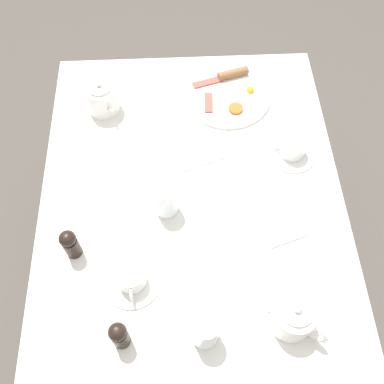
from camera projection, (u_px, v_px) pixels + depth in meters
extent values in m
plane|color=#4C4742|center=(192.00, 281.00, 1.99)|extent=(8.00, 8.00, 0.00)
cube|color=silver|center=(192.00, 198.00, 1.35)|extent=(0.90, 1.17, 0.03)
cylinder|color=brown|center=(94.00, 138.00, 1.94)|extent=(0.04, 0.04, 0.72)
cylinder|color=brown|center=(278.00, 131.00, 1.96)|extent=(0.04, 0.04, 0.72)
cylinder|color=white|center=(227.00, 94.00, 1.54)|extent=(0.30, 0.30, 0.01)
cylinder|color=white|center=(250.00, 92.00, 1.53)|extent=(0.06, 0.06, 0.00)
sphere|color=yellow|center=(250.00, 90.00, 1.52)|extent=(0.02, 0.02, 0.02)
cylinder|color=brown|center=(233.00, 73.00, 1.56)|extent=(0.11, 0.06, 0.03)
cube|color=#B74C42|center=(208.00, 82.00, 1.55)|extent=(0.11, 0.05, 0.01)
cube|color=#B74C42|center=(209.00, 103.00, 1.50)|extent=(0.03, 0.09, 0.01)
cylinder|color=#D16023|center=(236.00, 108.00, 1.49)|extent=(0.05, 0.05, 0.01)
cylinder|color=white|center=(293.00, 317.00, 1.11)|extent=(0.11, 0.11, 0.10)
cylinder|color=white|center=(297.00, 311.00, 1.06)|extent=(0.08, 0.08, 0.01)
sphere|color=white|center=(298.00, 309.00, 1.05)|extent=(0.02, 0.02, 0.02)
cone|color=white|center=(270.00, 299.00, 1.12)|extent=(0.05, 0.05, 0.05)
torus|color=white|center=(314.00, 332.00, 1.09)|extent=(0.07, 0.06, 0.08)
cylinder|color=white|center=(102.00, 98.00, 1.47)|extent=(0.11, 0.11, 0.10)
cylinder|color=white|center=(99.00, 87.00, 1.42)|extent=(0.08, 0.08, 0.01)
sphere|color=white|center=(99.00, 84.00, 1.41)|extent=(0.02, 0.02, 0.02)
cone|color=white|center=(111.00, 110.00, 1.43)|extent=(0.04, 0.06, 0.05)
torus|color=white|center=(95.00, 87.00, 1.50)|extent=(0.05, 0.07, 0.08)
cylinder|color=white|center=(132.00, 281.00, 1.20)|extent=(0.15, 0.15, 0.01)
cylinder|color=white|center=(131.00, 277.00, 1.17)|extent=(0.08, 0.08, 0.06)
cylinder|color=tan|center=(131.00, 278.00, 1.18)|extent=(0.07, 0.07, 0.04)
torus|color=white|center=(131.00, 293.00, 1.15)|extent=(0.01, 0.05, 0.05)
cylinder|color=white|center=(291.00, 153.00, 1.41)|extent=(0.15, 0.15, 0.01)
cylinder|color=white|center=(293.00, 146.00, 1.38)|extent=(0.08, 0.08, 0.06)
cylinder|color=tan|center=(293.00, 148.00, 1.39)|extent=(0.07, 0.07, 0.04)
torus|color=white|center=(280.00, 143.00, 1.39)|extent=(0.05, 0.02, 0.05)
cylinder|color=white|center=(205.00, 330.00, 1.08)|extent=(0.07, 0.07, 0.11)
cylinder|color=white|center=(166.00, 199.00, 1.27)|extent=(0.07, 0.07, 0.11)
cylinder|color=black|center=(72.00, 247.00, 1.21)|extent=(0.04, 0.04, 0.07)
sphere|color=black|center=(67.00, 239.00, 1.17)|extent=(0.05, 0.05, 0.05)
cylinder|color=black|center=(120.00, 337.00, 1.09)|extent=(0.04, 0.04, 0.07)
sphere|color=black|center=(117.00, 332.00, 1.05)|extent=(0.05, 0.05, 0.05)
cube|color=white|center=(277.00, 217.00, 1.30)|extent=(0.16, 0.19, 0.01)
cube|color=silver|center=(122.00, 174.00, 1.37)|extent=(0.16, 0.11, 0.00)
cube|color=silver|center=(196.00, 165.00, 1.39)|extent=(0.21, 0.08, 0.00)
cube|color=silver|center=(222.00, 262.00, 1.23)|extent=(0.13, 0.11, 0.00)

